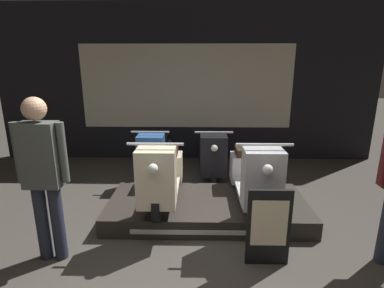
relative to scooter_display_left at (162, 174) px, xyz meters
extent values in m
plane|color=#423D38|center=(0.23, -1.10, -0.63)|extent=(30.00, 30.00, 0.00)
cube|color=black|center=(0.23, 2.64, 0.97)|extent=(7.91, 0.08, 3.20)
cube|color=beige|center=(0.23, 2.59, 0.92)|extent=(4.35, 0.01, 1.70)
cube|color=#2D2823|center=(0.60, 0.04, -0.51)|extent=(2.66, 1.17, 0.24)
cube|color=silver|center=(0.60, -0.55, -0.52)|extent=(1.86, 0.01, 0.06)
cylinder|color=black|center=(0.00, -0.53, -0.21)|extent=(0.09, 0.36, 0.36)
cylinder|color=black|center=(0.00, 0.61, -0.21)|extent=(0.09, 0.36, 0.36)
cube|color=beige|center=(0.00, 0.04, -0.21)|extent=(0.42, 1.04, 0.05)
cube|color=beige|center=(0.00, -0.51, 0.15)|extent=(0.44, 0.32, 0.68)
cube|color=beige|center=(0.00, 0.58, -0.11)|extent=(0.46, 0.38, 0.41)
cube|color=black|center=(0.00, 0.57, 0.15)|extent=(0.33, 0.34, 0.11)
cylinder|color=silver|center=(0.00, -0.52, 0.55)|extent=(0.63, 0.03, 0.03)
sphere|color=white|center=(0.00, -0.73, 0.34)|extent=(0.11, 0.11, 0.11)
cylinder|color=black|center=(1.20, -0.53, -0.21)|extent=(0.09, 0.36, 0.36)
cylinder|color=black|center=(1.20, 0.61, -0.21)|extent=(0.09, 0.36, 0.36)
cube|color=#BCBCC1|center=(1.20, 0.04, -0.21)|extent=(0.42, 1.04, 0.05)
cube|color=#BCBCC1|center=(1.20, -0.51, 0.15)|extent=(0.44, 0.32, 0.68)
cube|color=#BCBCC1|center=(1.20, 0.58, -0.11)|extent=(0.46, 0.38, 0.41)
cube|color=black|center=(1.20, 0.57, 0.15)|extent=(0.33, 0.34, 0.11)
cylinder|color=silver|center=(1.20, -0.52, 0.55)|extent=(0.63, 0.03, 0.03)
sphere|color=white|center=(1.20, -0.73, 0.34)|extent=(0.11, 0.11, 0.11)
cylinder|color=black|center=(-0.32, 1.07, -0.45)|extent=(0.09, 0.36, 0.36)
cylinder|color=black|center=(-0.32, 2.22, -0.45)|extent=(0.09, 0.36, 0.36)
cube|color=#386BBC|center=(-0.32, 1.65, -0.45)|extent=(0.42, 1.04, 0.05)
cube|color=#386BBC|center=(-0.32, 1.10, -0.09)|extent=(0.44, 0.32, 0.68)
cube|color=#386BBC|center=(-0.32, 2.19, -0.35)|extent=(0.46, 0.38, 0.41)
cube|color=black|center=(-0.32, 2.18, -0.09)|extent=(0.33, 0.34, 0.11)
cylinder|color=silver|center=(-0.32, 1.09, 0.31)|extent=(0.63, 0.03, 0.03)
sphere|color=white|center=(-0.32, 0.88, 0.10)|extent=(0.11, 0.11, 0.11)
cylinder|color=black|center=(0.73, 1.07, -0.45)|extent=(0.09, 0.36, 0.36)
cylinder|color=black|center=(0.73, 2.22, -0.45)|extent=(0.09, 0.36, 0.36)
cube|color=black|center=(0.73, 1.65, -0.45)|extent=(0.42, 1.04, 0.05)
cube|color=black|center=(0.73, 1.10, -0.09)|extent=(0.44, 0.32, 0.68)
cube|color=black|center=(0.73, 2.19, -0.35)|extent=(0.46, 0.38, 0.41)
cube|color=black|center=(0.73, 2.18, -0.09)|extent=(0.33, 0.34, 0.11)
cylinder|color=silver|center=(0.73, 1.09, 0.31)|extent=(0.63, 0.03, 0.03)
sphere|color=white|center=(0.73, 0.88, 0.10)|extent=(0.11, 0.11, 0.11)
cylinder|color=#232838|center=(-1.16, -0.89, -0.21)|extent=(0.13, 0.13, 0.83)
cylinder|color=#232838|center=(-1.00, -0.89, -0.21)|extent=(0.13, 0.13, 0.83)
cube|color=#474C47|center=(-1.08, -0.89, 0.54)|extent=(0.37, 0.21, 0.66)
cylinder|color=#474C47|center=(-1.30, -0.89, 0.56)|extent=(0.08, 0.08, 0.61)
cylinder|color=#474C47|center=(-0.86, -0.89, 0.56)|extent=(0.08, 0.08, 0.61)
sphere|color=tan|center=(-1.08, -0.89, 1.00)|extent=(0.23, 0.23, 0.23)
cube|color=black|center=(1.19, -0.95, -0.21)|extent=(0.45, 0.04, 0.84)
cube|color=beige|center=(1.19, -0.97, -0.14)|extent=(0.37, 0.01, 0.50)
camera|label=1|loc=(0.47, -3.67, 1.43)|focal=28.00mm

